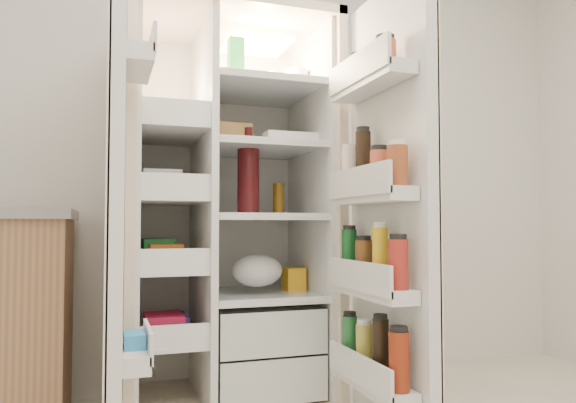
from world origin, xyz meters
name	(u,v)px	position (x,y,z in m)	size (l,w,h in m)	color
wall_back	(246,132)	(0.00, 2.00, 1.35)	(4.00, 0.02, 2.70)	silver
refrigerator	(227,246)	(-0.18, 1.65, 0.75)	(0.92, 0.70, 1.80)	beige
freezer_door	(115,211)	(-0.69, 1.05, 0.89)	(0.15, 0.40, 1.72)	silver
fridge_door	(387,217)	(0.29, 0.96, 0.87)	(0.17, 0.58, 1.72)	silver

